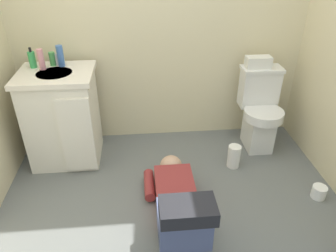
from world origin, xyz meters
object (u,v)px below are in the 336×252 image
(toilet_paper_roll, at_px, (319,192))
(soap_dispenser, at_px, (32,59))
(faucet, at_px, (57,60))
(bottle_pink, at_px, (41,59))
(toilet, at_px, (260,111))
(vanity_cabinet, at_px, (63,116))
(paper_towel_roll, at_px, (234,156))
(bottle_green, at_px, (52,59))
(person_plumber, at_px, (178,203))
(bottle_blue, at_px, (60,56))
(tissue_box, at_px, (258,62))

(toilet_paper_roll, bearing_deg, soap_dispenser, 158.78)
(faucet, bearing_deg, bottle_pink, -144.49)
(toilet, relative_size, bottle_pink, 4.49)
(vanity_cabinet, distance_m, soap_dispenser, 0.52)
(soap_dispenser, distance_m, toilet_paper_roll, 2.50)
(vanity_cabinet, relative_size, faucet, 8.20)
(vanity_cabinet, height_order, paper_towel_roll, vanity_cabinet)
(toilet, height_order, paper_towel_roll, toilet)
(faucet, xyz_separation_m, bottle_green, (-0.04, 0.01, 0.01))
(toilet_paper_roll, bearing_deg, bottle_pink, 159.25)
(vanity_cabinet, distance_m, bottle_pink, 0.50)
(person_plumber, bearing_deg, soap_dispenser, 137.24)
(bottle_blue, height_order, toilet_paper_roll, bottle_blue)
(vanity_cabinet, distance_m, paper_towel_roll, 1.51)
(toilet_paper_roll, bearing_deg, tissue_box, 109.14)
(person_plumber, distance_m, bottle_blue, 1.51)
(toilet, distance_m, bottle_green, 1.86)
(faucet, xyz_separation_m, bottle_blue, (0.04, -0.01, 0.04))
(faucet, distance_m, toilet_paper_roll, 2.34)
(bottle_pink, bearing_deg, bottle_green, 51.90)
(vanity_cabinet, height_order, bottle_pink, bottle_pink)
(tissue_box, distance_m, bottle_pink, 1.82)
(bottle_pink, relative_size, paper_towel_roll, 0.82)
(toilet, bearing_deg, paper_towel_roll, -133.20)
(bottle_green, distance_m, toilet_paper_roll, 2.37)
(bottle_pink, bearing_deg, person_plumber, -43.57)
(bottle_blue, bearing_deg, person_plumber, -49.72)
(toilet_paper_roll, bearing_deg, person_plumber, -172.52)
(soap_dispenser, height_order, paper_towel_roll, soap_dispenser)
(faucet, relative_size, paper_towel_roll, 0.49)
(tissue_box, xyz_separation_m, bottle_blue, (-1.67, 0.00, 0.11))
(faucet, bearing_deg, toilet, -3.44)
(bottle_green, bearing_deg, person_plumber, -47.97)
(tissue_box, height_order, paper_towel_roll, tissue_box)
(vanity_cabinet, relative_size, bottle_green, 7.29)
(faucet, height_order, bottle_green, bottle_green)
(toilet, height_order, tissue_box, tissue_box)
(tissue_box, height_order, soap_dispenser, soap_dispenser)
(bottle_blue, bearing_deg, toilet_paper_roll, -23.64)
(toilet, xyz_separation_m, bottle_green, (-1.79, 0.12, 0.51))
(faucet, xyz_separation_m, tissue_box, (1.71, -0.01, -0.07))
(bottle_blue, bearing_deg, paper_towel_roll, -16.30)
(vanity_cabinet, distance_m, tissue_box, 1.75)
(toilet, bearing_deg, bottle_green, 176.30)
(toilet, distance_m, person_plumber, 1.27)
(toilet, bearing_deg, tissue_box, 116.43)
(bottle_pink, height_order, bottle_green, bottle_pink)
(vanity_cabinet, bearing_deg, bottle_blue, 76.54)
(vanity_cabinet, height_order, person_plumber, vanity_cabinet)
(faucet, relative_size, person_plumber, 0.09)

